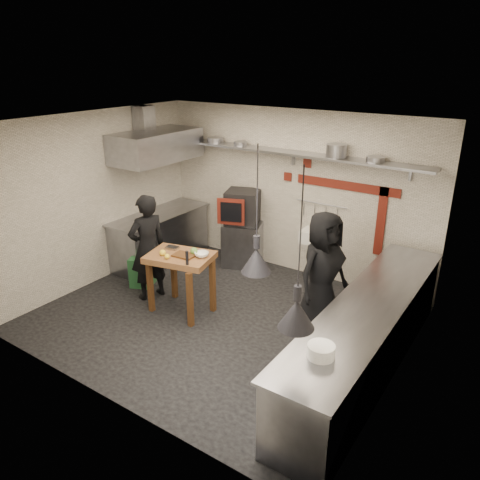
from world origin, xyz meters
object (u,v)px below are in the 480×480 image
Objects in this scene: oven_stand at (243,244)px; prep_table at (181,283)px; green_bin at (142,271)px; combi_oven at (243,207)px; chef_right at (322,272)px; chef_left at (148,248)px.

oven_stand is 1.93m from prep_table.
prep_table reaches higher than green_bin.
prep_table is (1.11, -0.28, 0.21)m from green_bin.
combi_oven is at bearing 108.61° from oven_stand.
green_bin is 3.09m from chef_right.
green_bin is 0.54× the size of prep_table.
chef_right is (2.60, 0.69, 0.01)m from chef_left.
prep_table is at bearing 102.64° from chef_left.
chef_right reaches higher than chef_left.
chef_right reaches higher than oven_stand.
chef_right is (3.00, 0.48, 0.60)m from green_bin.
chef_right is at bearing 122.73° from chef_left.
chef_right reaches higher than green_bin.
oven_stand reaches higher than green_bin.
green_bin is (-0.92, -1.64, -0.15)m from oven_stand.
combi_oven is at bearing 61.97° from green_bin.
oven_stand is 1.38× the size of combi_oven.
combi_oven is 1.16× the size of green_bin.
combi_oven is at bearing 77.74° from chef_right.
prep_table is 0.54× the size of chef_right.
prep_table is at bearing -14.20° from green_bin.
chef_right reaches higher than prep_table.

